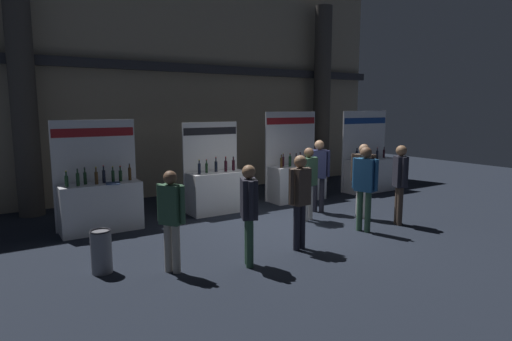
% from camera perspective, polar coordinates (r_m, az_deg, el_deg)
% --- Properties ---
extents(ground_plane, '(27.37, 27.37, 0.00)m').
position_cam_1_polar(ground_plane, '(9.42, 3.85, -7.52)').
color(ground_plane, black).
extents(hall_colonnade, '(13.69, 1.07, 6.77)m').
position_cam_1_polar(hall_colonnade, '(13.12, -8.36, 11.61)').
color(hall_colonnade, tan).
rests_on(hall_colonnade, ground_plane).
extents(exhibitor_booth_0, '(1.71, 0.72, 2.33)m').
position_cam_1_polar(exhibitor_booth_0, '(9.54, -20.11, -4.04)').
color(exhibitor_booth_0, white).
rests_on(exhibitor_booth_0, ground_plane).
extents(exhibitor_booth_1, '(1.49, 0.66, 2.23)m').
position_cam_1_polar(exhibitor_booth_1, '(10.59, -5.32, -2.44)').
color(exhibitor_booth_1, white).
rests_on(exhibitor_booth_1, ground_plane).
extents(exhibitor_booth_2, '(1.71, 0.66, 2.47)m').
position_cam_1_polar(exhibitor_booth_2, '(11.98, 5.44, -1.09)').
color(exhibitor_booth_2, white).
rests_on(exhibitor_booth_2, ground_plane).
extents(exhibitor_booth_3, '(1.84, 0.66, 2.48)m').
position_cam_1_polar(exhibitor_booth_3, '(13.69, 15.04, -0.12)').
color(exhibitor_booth_3, white).
rests_on(exhibitor_booth_3, ground_plane).
extents(trash_bin, '(0.32, 0.32, 0.70)m').
position_cam_1_polar(trash_bin, '(7.22, -20.01, -10.16)').
color(trash_bin, slate).
rests_on(trash_bin, ground_plane).
extents(visitor_0, '(0.33, 0.54, 1.79)m').
position_cam_1_polar(visitor_0, '(9.11, 14.38, -1.40)').
color(visitor_0, '#33563D').
rests_on(visitor_0, ground_plane).
extents(visitor_1, '(0.58, 0.33, 1.69)m').
position_cam_1_polar(visitor_1, '(9.79, 7.03, -0.89)').
color(visitor_1, silver).
rests_on(visitor_1, ground_plane).
extents(visitor_2, '(0.36, 0.44, 1.63)m').
position_cam_1_polar(visitor_2, '(6.78, -11.29, -5.70)').
color(visitor_2, '#ADA393').
rests_on(visitor_2, ground_plane).
extents(visitor_3, '(0.36, 0.43, 1.77)m').
position_cam_1_polar(visitor_3, '(9.88, 18.73, -0.97)').
color(visitor_3, '#47382D').
rests_on(visitor_3, ground_plane).
extents(visitor_4, '(0.45, 0.45, 1.80)m').
position_cam_1_polar(visitor_4, '(10.61, 8.42, 0.21)').
color(visitor_4, '#23232D').
rests_on(visitor_4, ground_plane).
extents(visitor_5, '(0.44, 0.48, 1.75)m').
position_cam_1_polar(visitor_5, '(10.22, 14.15, -0.41)').
color(visitor_5, silver).
rests_on(visitor_5, ground_plane).
extents(visitor_6, '(0.49, 0.30, 1.74)m').
position_cam_1_polar(visitor_6, '(7.74, 5.89, -3.14)').
color(visitor_6, '#23232D').
rests_on(visitor_6, ground_plane).
extents(visitor_7, '(0.37, 0.52, 1.68)m').
position_cam_1_polar(visitor_7, '(6.91, -0.96, -4.81)').
color(visitor_7, '#33563D').
rests_on(visitor_7, ground_plane).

